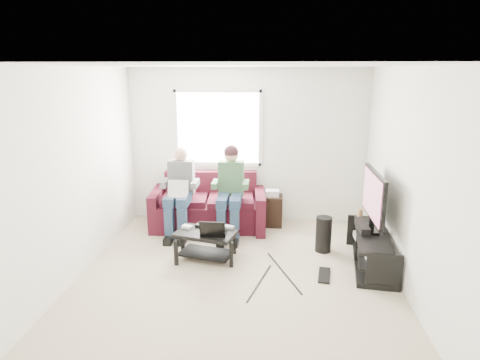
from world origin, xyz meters
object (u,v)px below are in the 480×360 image
Objects in this scene: sofa at (209,208)px; subwoofer at (323,234)px; coffee_table at (206,239)px; end_table at (272,209)px; tv_stand at (371,251)px; tv at (374,197)px.

subwoofer is (1.80, -0.89, -0.07)m from sofa.
subwoofer is (1.65, 0.40, -0.04)m from coffee_table.
sofa is 3.15× the size of end_table.
sofa is 2.01m from subwoofer.
end_table reaches higher than tv_stand.
sofa reaches higher than tv_stand.
tv_stand is at bearing -28.73° from sofa.
coffee_table is 1.70m from subwoofer.
subwoofer is at bearing 13.78° from coffee_table.
sofa is 1.76× the size of tv.
tv_stand is 2.36× the size of end_table.
tv is at bearing -26.88° from sofa.
tv is at bearing -28.93° from subwoofer.
sofa is 1.34× the size of tv_stand.
tv reaches higher than subwoofer.
coffee_table is 2.32m from tv.
tv is at bearing -45.22° from end_table.
tv_stand is 1.97m from end_table.
subwoofer is at bearing 144.23° from tv_stand.
sofa is 2.73m from tv_stand.
subwoofer is at bearing 151.07° from tv.
coffee_table is (0.16, -1.29, -0.03)m from sofa.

